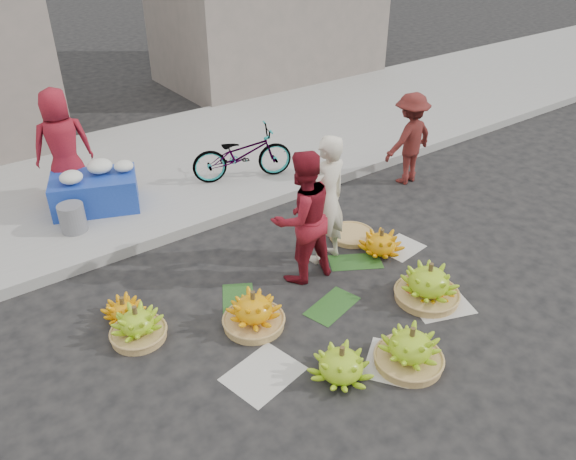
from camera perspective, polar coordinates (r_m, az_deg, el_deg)
ground at (r=6.52m, az=4.05°, el=-6.51°), size 80.00×80.00×0.00m
curb at (r=7.99m, az=-6.04°, el=1.74°), size 40.00×0.25×0.15m
sidewalk at (r=9.69m, az=-12.47°, el=6.56°), size 40.00×4.00×0.12m
newspaper_scatter at (r=6.08m, az=8.94°, el=-10.16°), size 3.20×1.80×0.00m
banana_leaves at (r=6.59m, az=2.27°, el=-5.95°), size 2.00×1.00×0.00m
banana_bunch_0 at (r=5.97m, az=-3.53°, el=-8.24°), size 0.70×0.70×0.45m
banana_bunch_1 at (r=5.46m, az=5.43°, el=-13.37°), size 0.77×0.77×0.37m
banana_bunch_2 at (r=5.66m, az=12.30°, el=-11.70°), size 0.69×0.69×0.45m
banana_bunch_3 at (r=6.60m, az=14.34°, el=-5.62°), size 0.48×0.48×0.31m
banana_bunch_4 at (r=6.51m, az=14.07°, el=-5.31°), size 0.83×0.83×0.48m
banana_bunch_5 at (r=7.23m, az=9.43°, el=-1.28°), size 0.69×0.69×0.34m
banana_bunch_6 at (r=6.03m, az=-15.07°, el=-9.30°), size 0.58×0.58×0.40m
banana_bunch_7 at (r=6.37m, az=-16.37°, el=-7.74°), size 0.50×0.50×0.27m
basket_spare at (r=7.56m, az=6.45°, el=-0.52°), size 0.67×0.67×0.07m
incense_stack at (r=6.62m, az=12.60°, el=-6.06°), size 0.23×0.07×0.09m
vendor_cream at (r=6.70m, az=3.86°, el=3.02°), size 0.63×0.44×1.65m
vendor_red at (r=6.37m, az=1.42°, el=1.27°), size 0.81×0.64×1.61m
man_striped at (r=8.94m, az=12.24°, el=9.05°), size 0.96×0.58×1.44m
flower_table at (r=8.33m, az=-18.99°, el=3.89°), size 1.33×1.08×0.67m
grey_bucket at (r=7.88m, az=-21.06°, el=1.15°), size 0.34×0.34×0.38m
flower_vendor at (r=8.55m, az=-21.93°, el=7.98°), size 0.87×0.64×1.62m
bicycle at (r=8.71m, az=-4.68°, el=7.71°), size 1.03×1.64×0.82m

